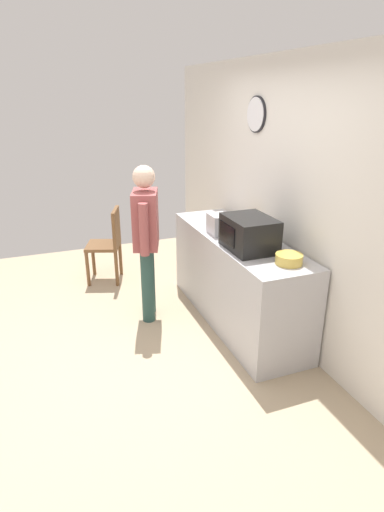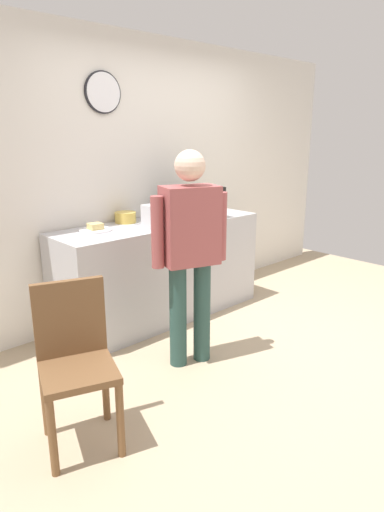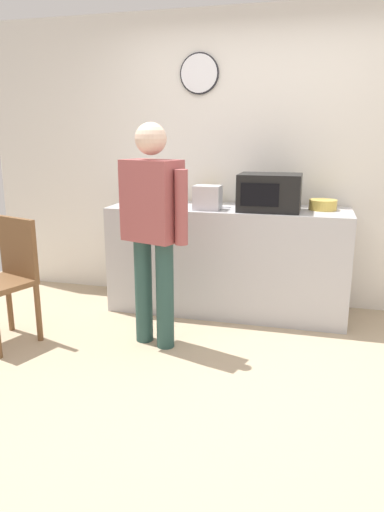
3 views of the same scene
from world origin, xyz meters
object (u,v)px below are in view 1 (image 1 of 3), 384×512
Objects in this scene: sandwich_plate at (221,217)px; salad_bowl at (289,259)px; person_standing at (146,233)px; toaster at (219,224)px; cereal_bowl at (247,223)px; spoon_utensil at (235,234)px; fork_utensil at (237,231)px; wooden_chair at (109,242)px; microwave at (249,233)px.

salad_bowl is at bearing -0.61° from sandwich_plate.
salad_bowl is at bearing 37.73° from person_standing.
toaster reaches higher than sandwich_plate.
sandwich_plate is 0.95m from person_standing.
cereal_bowl is 0.27m from spoon_utensil.
sandwich_plate is at bearing 179.39° from salad_bowl.
cereal_bowl is 1.14× the size of fork_utensil.
sandwich_plate is 1.41m from salad_bowl.
person_standing reaches higher than sandwich_plate.
spoon_utensil is at bearing -51.77° from cereal_bowl.
cereal_bowl is at bearing 128.23° from spoon_utensil.
toaster reaches higher than fork_utensil.
salad_bowl is 1.04× the size of toaster.
fork_utensil is at bearing 40.68° from wooden_chair.
spoon_utensil is at bearing 68.64° from person_standing.
spoon_utensil is at bearing -36.10° from fork_utensil.
salad_bowl reaches higher than fork_utensil.
salad_bowl is 1.18× the size of cereal_bowl.
person_standing is (-0.24, -0.69, -0.09)m from toaster.
toaster is (0.47, -0.24, 0.08)m from sandwich_plate.
microwave is at bearing -26.13° from cereal_bowl.
toaster is (-0.50, -0.07, -0.05)m from microwave.
sandwich_plate is at bearing -162.51° from cereal_bowl.
microwave is 0.45m from spoon_utensil.
person_standing reaches higher than microwave.
microwave is 1.08m from person_standing.
microwave is at bearing 8.40° from toaster.
sandwich_plate is 1.48m from wooden_chair.
microwave is 2.27× the size of toaster.
microwave is 2.94× the size of spoon_utensil.
cereal_bowl reaches higher than salad_bowl.
salad_bowl is 0.85m from spoon_utensil.
salad_bowl is 2.56m from wooden_chair.
toaster reaches higher than salad_bowl.
wooden_chair is at bearing -143.13° from spoon_utensil.
cereal_bowl is at bearing 172.26° from salad_bowl.
toaster is at bearing -118.73° from spoon_utensil.
spoon_utensil is at bearing 36.87° from wooden_chair.
salad_bowl is at bearing 26.53° from wooden_chair.
spoon_utensil is (-0.42, 0.08, -0.15)m from microwave.
sandwich_plate is at bearing 103.88° from person_standing.
microwave is 0.66m from cereal_bowl.
person_standing is (-0.16, -1.05, -0.04)m from cereal_bowl.
microwave is 2.94× the size of fork_utensil.
wooden_chair is at bearing -151.87° from microwave.
toaster is (-0.93, -0.22, 0.06)m from salad_bowl.
salad_bowl is 1.03m from cereal_bowl.
wooden_chair is (-1.32, -0.90, -0.51)m from toaster.
person_standing reaches higher than salad_bowl.
microwave reaches higher than salad_bowl.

